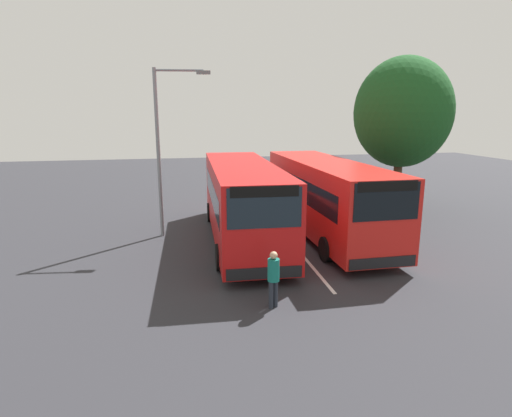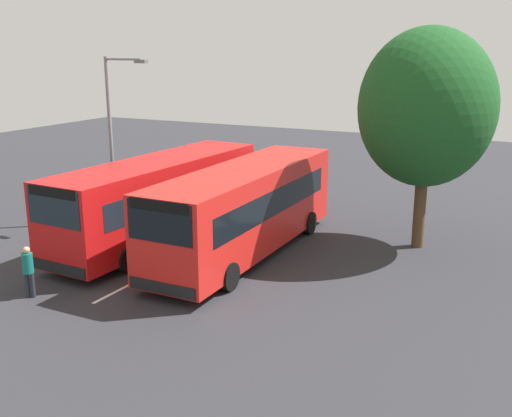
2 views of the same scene
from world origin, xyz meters
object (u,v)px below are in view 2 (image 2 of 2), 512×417
(pedestrian, at_px, (28,268))
(depot_tree, at_px, (427,108))
(bus_far_left, at_px, (159,197))
(street_lamp, at_px, (114,129))
(bus_center_left, at_px, (245,208))

(pedestrian, distance_m, depot_tree, 14.38)
(pedestrian, relative_size, depot_tree, 0.20)
(bus_far_left, height_order, street_lamp, street_lamp)
(bus_center_left, bearing_deg, street_lamp, -99.83)
(street_lamp, bearing_deg, pedestrian, -62.82)
(street_lamp, height_order, depot_tree, depot_tree)
(street_lamp, bearing_deg, depot_tree, 18.42)
(street_lamp, xyz_separation_m, depot_tree, (-2.48, 12.14, 1.17))
(street_lamp, bearing_deg, bus_far_left, -16.18)
(bus_center_left, bearing_deg, depot_tree, 124.11)
(bus_far_left, relative_size, street_lamp, 1.51)
(bus_far_left, xyz_separation_m, street_lamp, (-1.30, -3.06, 2.28))
(pedestrian, bearing_deg, bus_far_left, -30.39)
(bus_far_left, xyz_separation_m, bus_center_left, (-0.12, 3.65, 0.00))
(pedestrian, xyz_separation_m, street_lamp, (-7.59, -2.81, 3.08))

